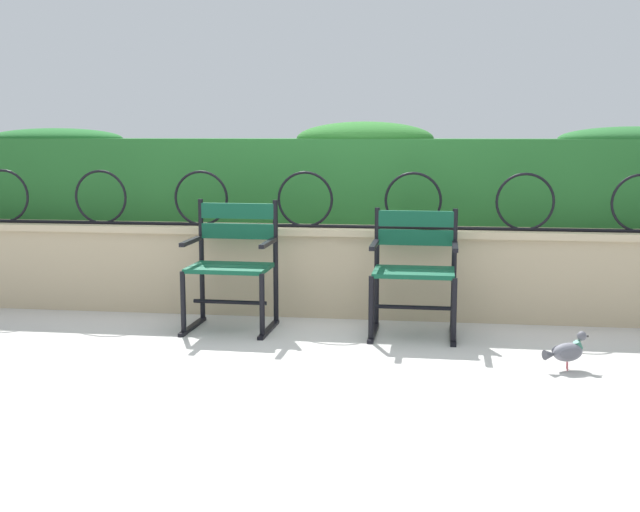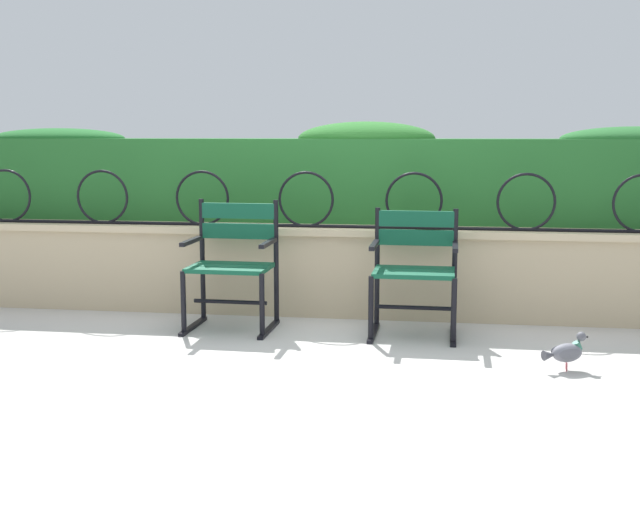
{
  "view_description": "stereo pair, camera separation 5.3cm",
  "coord_description": "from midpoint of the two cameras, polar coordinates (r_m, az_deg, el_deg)",
  "views": [
    {
      "loc": [
        0.75,
        -5.28,
        1.37
      ],
      "look_at": [
        0.0,
        0.06,
        0.55
      ],
      "focal_mm": 45.72,
      "sensor_mm": 36.0,
      "label": 1
    },
    {
      "loc": [
        0.8,
        -5.28,
        1.37
      ],
      "look_at": [
        0.0,
        0.06,
        0.55
      ],
      "focal_mm": 45.72,
      "sensor_mm": 36.0,
      "label": 2
    }
  ],
  "objects": [
    {
      "name": "ground_plane",
      "position": [
        5.51,
        -0.36,
        -5.76
      ],
      "size": [
        60.0,
        60.0,
        0.0
      ],
      "primitive_type": "plane",
      "color": "#B7B5AF"
    },
    {
      "name": "stone_wall",
      "position": [
        6.18,
        0.66,
        -0.98
      ],
      "size": [
        8.38,
        0.41,
        0.67
      ],
      "color": "tan",
      "rests_on": "ground"
    },
    {
      "name": "iron_arch_fence",
      "position": [
        6.06,
        -1.06,
        3.75
      ],
      "size": [
        7.82,
        0.02,
        0.42
      ],
      "color": "black",
      "rests_on": "stone_wall"
    },
    {
      "name": "hedge_row",
      "position": [
        6.61,
        1.32,
        5.68
      ],
      "size": [
        8.22,
        0.67,
        0.79
      ],
      "color": "#236028",
      "rests_on": "stone_wall"
    },
    {
      "name": "park_chair_left",
      "position": [
        5.75,
        -6.42,
        -0.4
      ],
      "size": [
        0.6,
        0.53,
        0.9
      ],
      "color": "#0F4C33",
      "rests_on": "ground"
    },
    {
      "name": "park_chair_right",
      "position": [
        5.58,
        6.35,
        -0.8
      ],
      "size": [
        0.58,
        0.53,
        0.85
      ],
      "color": "#0F4C33",
      "rests_on": "ground"
    },
    {
      "name": "pigeon_near_chairs",
      "position": [
        4.97,
        16.62,
        -6.4
      ],
      "size": [
        0.28,
        0.18,
        0.22
      ],
      "color": "slate",
      "rests_on": "ground"
    }
  ]
}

